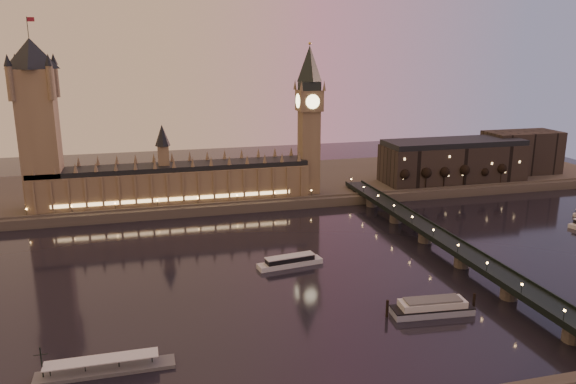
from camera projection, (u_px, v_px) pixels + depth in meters
name	position (u px, v px, depth m)	size (l,w,h in m)	color
ground	(274.00, 271.00, 276.32)	(700.00, 700.00, 0.00)	black
far_embankment	(263.00, 184.00, 437.39)	(560.00, 130.00, 6.00)	#423D35
palace_of_westminster	(174.00, 178.00, 374.21)	(180.00, 26.62, 52.00)	brown
victoria_tower	(38.00, 116.00, 343.44)	(31.68, 31.68, 118.00)	brown
big_ben	(309.00, 111.00, 386.80)	(17.68, 17.68, 104.00)	brown
westminster_bridge	(442.00, 244.00, 297.53)	(13.20, 260.00, 15.30)	black
city_block	(476.00, 158.00, 441.35)	(155.00, 45.00, 34.00)	black
bare_tree_0	(403.00, 176.00, 404.14)	(6.87, 6.87, 13.97)	black
bare_tree_1	(424.00, 175.00, 408.24)	(6.87, 6.87, 13.97)	black
bare_tree_2	(444.00, 174.00, 412.34)	(6.87, 6.87, 13.97)	black
bare_tree_3	(464.00, 172.00, 416.44)	(6.87, 6.87, 13.97)	black
bare_tree_4	(484.00, 171.00, 420.54)	(6.87, 6.87, 13.97)	black
bare_tree_5	(503.00, 170.00, 424.64)	(6.87, 6.87, 13.97)	black
cruise_boat_a	(290.00, 261.00, 281.76)	(34.13, 11.93, 5.35)	silver
moored_barge	(432.00, 307.00, 230.73)	(39.01, 12.41, 7.18)	#8D98B3
pontoon_pier	(105.00, 369.00, 189.81)	(45.96, 7.66, 12.26)	#595B5E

